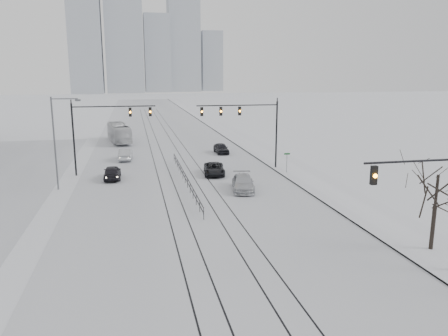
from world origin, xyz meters
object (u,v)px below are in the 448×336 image
Objects in this scene: sedan_nb_front at (214,169)px; box_truck at (119,133)px; traffic_mast_near at (436,197)px; sedan_nb_far at (221,148)px; sedan_sb_outer at (126,155)px; bare_tree at (438,183)px; sedan_sb_inner at (112,172)px; sedan_nb_right at (243,183)px.

box_truck reaches higher than sedan_nb_front.
traffic_mast_near reaches higher than sedan_nb_far.
traffic_mast_near reaches higher than sedan_sb_outer.
sedan_sb_outer is 16.19m from box_truck.
bare_tree reaches higher than sedan_nb_front.
sedan_sb_inner is at bearing 130.34° from bare_tree.
sedan_sb_outer is 0.93× the size of sedan_nb_front.
traffic_mast_near is 1.15× the size of bare_tree.
bare_tree is 1.39× the size of sedan_sb_inner.
sedan_nb_front is at bearing 112.58° from sedan_nb_right.
sedan_nb_front is at bearing 111.55° from bare_tree.
sedan_sb_inner is (-18.24, 27.32, -3.81)m from traffic_mast_near.
bare_tree is 26.26m from sedan_nb_front.
sedan_sb_inner is at bearing 123.73° from traffic_mast_near.
sedan_sb_inner is 10.78m from sedan_sb_outer.
bare_tree is at bearing -53.71° from sedan_nb_right.
bare_tree reaches higher than sedan_nb_right.
sedan_nb_front is 13.66m from sedan_nb_far.
sedan_nb_far is at bearing 95.32° from sedan_nb_right.
traffic_mast_near is 41.81m from sedan_sb_outer.
box_truck is at bearing 111.91° from bare_tree.
sedan_nb_far is at bearing 127.48° from box_truck.
bare_tree reaches higher than box_truck.
box_truck is (0.08, 26.84, 0.80)m from sedan_sb_inner.
sedan_sb_inner reaches higher than sedan_nb_front.
sedan_nb_front is (9.83, -10.85, -0.07)m from sedan_sb_outer.
traffic_mast_near reaches higher than sedan_nb_right.
sedan_nb_front is 7.39m from sedan_nb_right.
traffic_mast_near is 21.06m from sedan_nb_right.
bare_tree reaches higher than sedan_sb_outer.
box_truck is (-11.03, 26.98, 0.88)m from sedan_nb_front.
sedan_nb_right is (12.61, -7.38, -0.02)m from sedan_sb_inner.
bare_tree is 1.21× the size of sedan_nb_right.
sedan_nb_right reaches higher than sedan_nb_front.
traffic_mast_near reaches higher than box_truck.
box_truck is (-14.51, 13.77, 0.83)m from sedan_nb_far.
sedan_nb_far is (-6.06, 37.38, -3.77)m from bare_tree.
box_truck is at bearing 119.92° from sedan_nb_front.
sedan_sb_outer is at bearing -97.12° from sedan_sb_inner.
sedan_nb_right is (-8.05, 16.93, -3.76)m from bare_tree.
box_truck is at bearing 120.98° from sedan_nb_right.
bare_tree is at bearing -81.95° from sedan_nb_far.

